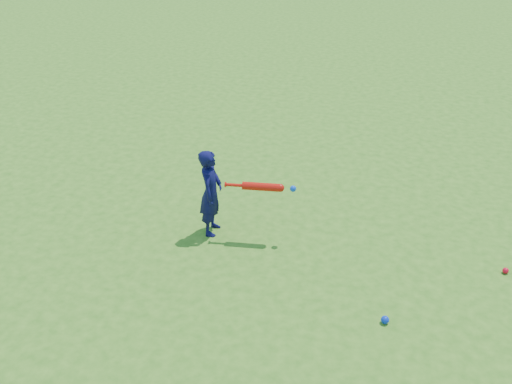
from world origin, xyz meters
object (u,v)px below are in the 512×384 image
ground_ball_red (506,271)px  bat_swing (265,187)px  child (211,193)px  ground_ball_blue (385,320)px

ground_ball_red → bat_swing: (-2.55, 0.01, 0.62)m
child → ground_ball_blue: bearing=-121.2°
child → bat_swing: 0.62m
ground_ball_red → bat_swing: bearing=179.8°
ground_ball_blue → bat_swing: (-1.40, 1.07, 0.61)m
child → ground_ball_red: bearing=-93.3°
child → ground_ball_red: size_ratio=16.08×
ground_ball_blue → ground_ball_red: bearing=42.7°
child → ground_ball_red: 3.18m
ground_ball_red → ground_ball_blue: ground_ball_blue is taller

